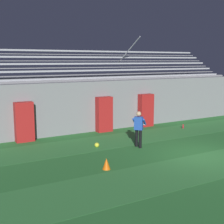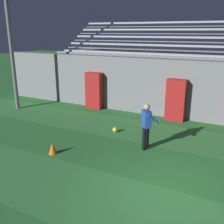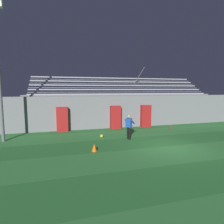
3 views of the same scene
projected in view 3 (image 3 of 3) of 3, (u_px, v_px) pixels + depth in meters
ground_plane at (168, 147)px, 10.87m from camera, size 80.00×80.00×0.00m
turf_stripe_mid at (179, 153)px, 9.88m from camera, size 28.00×2.48×0.01m
turf_stripe_far at (140, 133)px, 14.62m from camera, size 28.00×2.48×0.01m
back_wall at (129, 111)px, 16.92m from camera, size 24.00×0.60×2.80m
padding_pillar_gate_left at (115, 117)px, 16.07m from camera, size 0.89×0.44×1.96m
padding_pillar_gate_right at (146, 116)px, 16.83m from camera, size 0.89×0.44×1.96m
padding_pillar_far_left at (62, 119)px, 14.88m from camera, size 0.89×0.44×1.96m
bleacher_stand at (121, 108)px, 19.15m from camera, size 18.00×4.05×5.43m
goalkeeper at (129, 125)px, 12.60m from camera, size 0.74×0.74×1.67m
soccer_ball at (102, 136)px, 13.11m from camera, size 0.22×0.22×0.22m
traffic_cone at (94, 148)px, 10.16m from camera, size 0.30×0.30×0.42m
water_bottle at (171, 128)px, 15.85m from camera, size 0.07×0.07×0.24m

